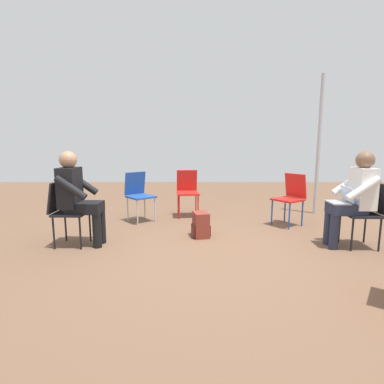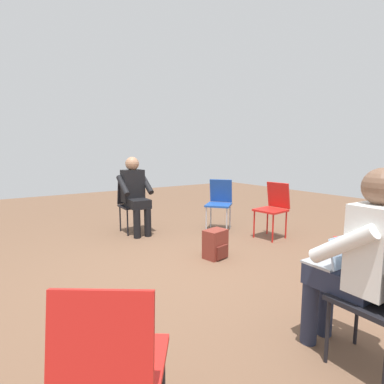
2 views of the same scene
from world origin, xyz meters
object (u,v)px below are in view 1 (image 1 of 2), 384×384
Objects in this scene: chair_north at (186,189)px; chair_northeast at (289,195)px; person_in_black at (76,194)px; chair_east at (365,209)px; chair_west at (64,208)px; chair_northwest at (137,193)px; person_with_laptop at (353,194)px; backpack_near_laptop_user at (200,226)px.

chair_northeast is (1.70, -0.66, 0.00)m from chair_north.
chair_east is at bearing 90.30° from person_in_black.
chair_west is at bearing 90.27° from chair_east.
person_in_black is (0.17, -0.00, 0.20)m from chair_west.
chair_northwest is at bearing 151.79° from chair_west.
person_with_laptop is at bearing 116.15° from chair_northwest.
backpack_near_laptop_user is (1.61, 0.36, -0.54)m from person_in_black.
chair_west is (-3.89, 0.08, 0.00)m from chair_east.
person_in_black is (-3.10, -1.01, 0.20)m from chair_northeast.
chair_east is at bearing 117.25° from chair_northwest.
backpack_near_laptop_user is (1.78, 0.35, -0.34)m from chair_west.
chair_northwest is 0.69× the size of person_with_laptop.
chair_northwest is at bearing 67.06° from person_with_laptop.
chair_northeast is (3.27, 1.00, 0.00)m from chair_west.
chair_east is 3.73m from person_in_black.
chair_northwest is 1.47m from chair_west.
person_with_laptop reaches higher than chair_northeast.
person_with_laptop reaches higher than chair_northwest.
person_with_laptop reaches higher than chair_north.
chair_east is 0.26m from person_with_laptop.
chair_northwest is at bearing 68.16° from chair_east.
chair_east is 1.25m from chair_northeast.
chair_northwest is 1.44m from backpack_near_laptop_user.
chair_west is at bearing 20.86° from chair_northwest.
chair_northwest is 0.69× the size of person_in_black.
person_in_black is (-3.73, 0.07, 0.20)m from chair_east.
chair_west is 1.85m from backpack_near_laptop_user.
chair_east is at bearing -90.00° from person_with_laptop.
person_in_black is at bearing 43.98° from chair_north.
person_with_laptop is at bearing 135.19° from chair_north.
chair_east and chair_northeast have the same top height.
chair_west is at bearing 40.72° from chair_north.
chair_north is at bearing 141.35° from person_in_black.
chair_northwest is 3.29m from person_with_laptop.
chair_east and chair_west have the same top height.
chair_northwest is at bearing 138.57° from backpack_near_laptop_user.
backpack_near_laptop_user is at bearing 93.24° from chair_north.
chair_east is 0.69× the size of person_with_laptop.
chair_east is at bearing 90.29° from chair_west.
chair_northwest reaches higher than backpack_near_laptop_user.
person_in_black is (-0.56, -1.29, 0.20)m from chair_northwest.
person_in_black is at bearing 90.00° from chair_west.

